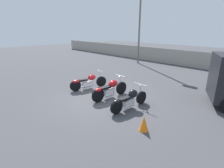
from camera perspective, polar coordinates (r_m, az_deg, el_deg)
ground_plane at (r=8.44m, az=-2.96°, el=-5.06°), size 60.00×60.00×0.00m
fence_back at (r=16.71m, az=25.29°, el=7.24°), size 40.00×0.04×1.40m
light_pole_left at (r=17.26m, az=9.12°, el=21.30°), size 0.70×0.35×7.44m
motorcycle_slot_0 at (r=9.84m, az=-7.84°, el=0.70°), size 0.75×2.14×0.97m
motorcycle_slot_1 at (r=8.44m, az=-0.69°, el=-1.70°), size 0.67×2.18×1.03m
motorcycle_slot_2 at (r=7.38m, az=5.66°, el=-5.08°), size 0.73×2.10×0.96m
traffic_cone_near at (r=6.02m, az=10.36°, el=-12.59°), size 0.31×0.31×0.52m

